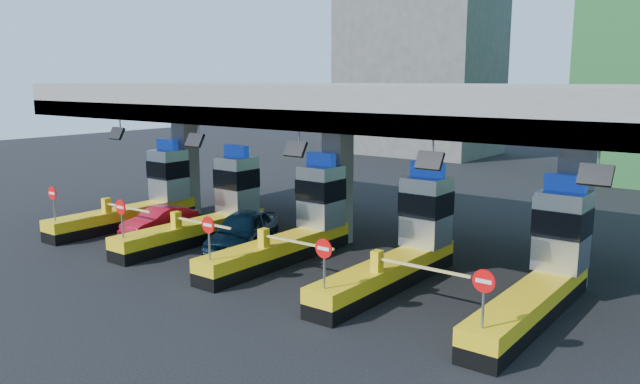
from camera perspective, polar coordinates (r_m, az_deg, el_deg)
The scene contains 10 objects.
ground at distance 25.66m, azimuth -2.36°, elevation -6.03°, with size 120.00×120.00×0.00m, color black.
toll_canopy at distance 26.91m, azimuth 1.49°, elevation 8.00°, with size 28.00×12.09×7.00m.
toll_lane_far_left at distance 32.65m, azimuth -15.68°, elevation -0.35°, with size 4.43×8.00×4.16m.
toll_lane_left at distance 28.87m, azimuth -9.68°, elevation -1.47°, with size 4.43×8.00×4.16m.
toll_lane_center at distance 25.51m, azimuth -1.98°, elevation -2.88°, with size 4.43×8.00×4.16m.
toll_lane_right at distance 22.76m, azimuth 7.83°, elevation -4.59°, with size 4.43×8.00×4.16m.
toll_lane_far_right at distance 20.86m, azimuth 19.93°, elevation -6.51°, with size 4.43×8.00×4.16m.
bg_building_concrete at distance 62.49m, azimuth 9.11°, elevation 11.80°, with size 14.00×10.00×18.00m, color #4C4C49.
van at distance 26.75m, azimuth -7.10°, elevation -3.56°, with size 1.98×4.92×1.68m, color black.
red_car at distance 30.35m, azimuth -14.45°, elevation -2.55°, with size 1.34×3.83×1.26m, color #A90D21.
Camera 1 is at (15.78, -18.91, 7.20)m, focal length 35.00 mm.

